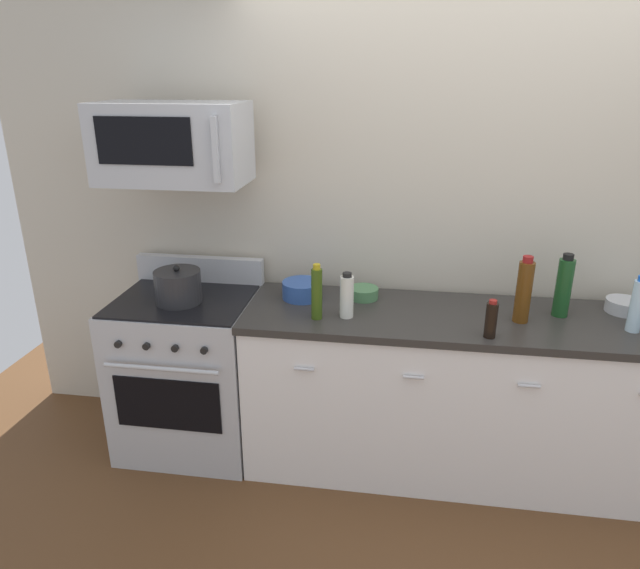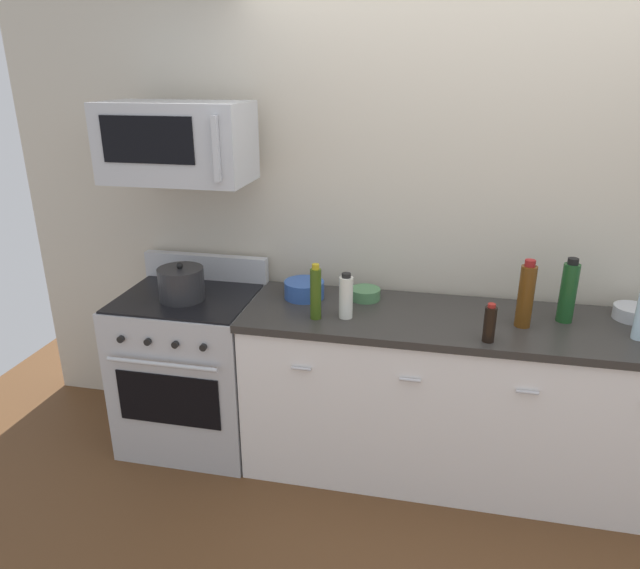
# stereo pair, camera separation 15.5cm
# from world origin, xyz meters

# --- Properties ---
(ground_plane) EXTENTS (6.47, 6.47, 0.00)m
(ground_plane) POSITION_xyz_m (0.00, 0.00, 0.00)
(ground_plane) COLOR brown
(back_wall) EXTENTS (5.39, 0.10, 2.70)m
(back_wall) POSITION_xyz_m (0.00, 0.41, 1.35)
(back_wall) COLOR beige
(back_wall) RESTS_ON ground_plane
(counter_unit) EXTENTS (2.30, 0.66, 0.92)m
(counter_unit) POSITION_xyz_m (-0.00, -0.00, 0.46)
(counter_unit) COLOR white
(counter_unit) RESTS_ON ground_plane
(range_oven) EXTENTS (0.76, 0.69, 1.07)m
(range_oven) POSITION_xyz_m (-1.53, 0.00, 0.47)
(range_oven) COLOR #B7BABF
(range_oven) RESTS_ON ground_plane
(microwave) EXTENTS (0.74, 0.44, 0.40)m
(microwave) POSITION_xyz_m (-1.53, 0.05, 1.75)
(microwave) COLOR #B7BABF
(bottle_wine_amber) EXTENTS (0.08, 0.08, 0.34)m
(bottle_wine_amber) POSITION_xyz_m (0.25, -0.03, 1.08)
(bottle_wine_amber) COLOR #59330F
(bottle_wine_amber) RESTS_ON countertop_slab
(bottle_olive_oil) EXTENTS (0.06, 0.06, 0.29)m
(bottle_olive_oil) POSITION_xyz_m (-0.76, -0.15, 1.06)
(bottle_olive_oil) COLOR #385114
(bottle_olive_oil) RESTS_ON countertop_slab
(bottle_soy_sauce_dark) EXTENTS (0.06, 0.06, 0.19)m
(bottle_soy_sauce_dark) POSITION_xyz_m (0.08, -0.24, 1.01)
(bottle_soy_sauce_dark) COLOR black
(bottle_soy_sauce_dark) RESTS_ON countertop_slab
(bottle_wine_green) EXTENTS (0.08, 0.08, 0.33)m
(bottle_wine_green) POSITION_xyz_m (0.46, 0.08, 1.08)
(bottle_wine_green) COLOR #19471E
(bottle_wine_green) RESTS_ON countertop_slab
(bottle_vinegar_white) EXTENTS (0.07, 0.07, 0.24)m
(bottle_vinegar_white) POSITION_xyz_m (-0.61, -0.10, 1.03)
(bottle_vinegar_white) COLOR silver
(bottle_vinegar_white) RESTS_ON countertop_slab
(bowl_blue_mixing) EXTENTS (0.22, 0.22, 0.09)m
(bowl_blue_mixing) POSITION_xyz_m (-0.88, 0.12, 0.97)
(bowl_blue_mixing) COLOR #2D519E
(bowl_blue_mixing) RESTS_ON countertop_slab
(bowl_steel_prep) EXTENTS (0.18, 0.18, 0.07)m
(bowl_steel_prep) POSITION_xyz_m (0.80, 0.18, 0.96)
(bowl_steel_prep) COLOR #B2B5BA
(bowl_steel_prep) RESTS_ON countertop_slab
(bowl_green_glaze) EXTENTS (0.16, 0.16, 0.06)m
(bowl_green_glaze) POSITION_xyz_m (-0.55, 0.16, 0.95)
(bowl_green_glaze) COLOR #477A4C
(bowl_green_glaze) RESTS_ON countertop_slab
(stockpot) EXTENTS (0.25, 0.25, 0.21)m
(stockpot) POSITION_xyz_m (-1.53, -0.05, 1.01)
(stockpot) COLOR #262628
(stockpot) RESTS_ON range_oven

